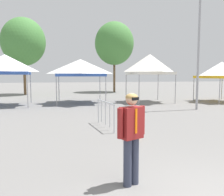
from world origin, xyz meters
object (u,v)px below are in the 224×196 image
object	(u,v)px
traffic_cone_lot_center	(135,131)
light_pole_opposite_side	(199,28)
canopy_tent_left_of_center	(5,65)
canopy_tent_center	(150,64)
canopy_tent_far_left	(80,68)
crowd_barrier_near_person	(105,109)
tree_behind_tents_right	(23,42)
canopy_tent_behind_right	(222,70)
tree_behind_tents_left	(114,44)
person_foreground	(131,132)

from	to	relation	value
traffic_cone_lot_center	light_pole_opposite_side	bearing A→B (deg)	43.03
canopy_tent_left_of_center	canopy_tent_center	size ratio (longest dim) A/B	0.94
canopy_tent_far_left	crowd_barrier_near_person	size ratio (longest dim) A/B	1.81
crowd_barrier_near_person	tree_behind_tents_right	bearing A→B (deg)	105.89
canopy_tent_behind_right	crowd_barrier_near_person	xyz separation A→B (m)	(-10.94, -7.03, -1.78)
traffic_cone_lot_center	tree_behind_tents_right	bearing A→B (deg)	105.88
tree_behind_tents_left	crowd_barrier_near_person	world-z (taller)	tree_behind_tents_left
canopy_tent_behind_right	tree_behind_tents_right	size ratio (longest dim) A/B	0.40
canopy_tent_behind_right	tree_behind_tents_right	bearing A→B (deg)	145.33
tree_behind_tents_left	crowd_barrier_near_person	distance (m)	21.34
canopy_tent_left_of_center	canopy_tent_far_left	distance (m)	5.22
canopy_tent_left_of_center	person_foreground	world-z (taller)	canopy_tent_left_of_center
person_foreground	tree_behind_tents_left	xyz separation A→B (m)	(5.97, 24.97, 5.06)
person_foreground	light_pole_opposite_side	size ratio (longest dim) A/B	0.20
canopy_tent_far_left	tree_behind_tents_right	bearing A→B (deg)	118.55
tree_behind_tents_left	person_foreground	bearing A→B (deg)	-103.44
tree_behind_tents_left	traffic_cone_lot_center	distance (m)	23.20
person_foreground	canopy_tent_far_left	bearing A→B (deg)	87.94
person_foreground	traffic_cone_lot_center	size ratio (longest dim) A/B	3.23
crowd_barrier_near_person	canopy_tent_center	bearing A→B (deg)	57.00
canopy_tent_far_left	crowd_barrier_near_person	world-z (taller)	canopy_tent_far_left
light_pole_opposite_side	person_foreground	bearing A→B (deg)	-129.48
canopy_tent_center	light_pole_opposite_side	distance (m)	5.11
canopy_tent_behind_right	traffic_cone_lot_center	bearing A→B (deg)	-139.05
canopy_tent_center	canopy_tent_behind_right	xyz separation A→B (m)	(5.66, -1.11, -0.43)
canopy_tent_left_of_center	canopy_tent_center	bearing A→B (deg)	-0.46
canopy_tent_behind_right	crowd_barrier_near_person	size ratio (longest dim) A/B	1.58
canopy_tent_behind_right	tree_behind_tents_left	bearing A→B (deg)	113.24
tree_behind_tents_left	canopy_tent_left_of_center	bearing A→B (deg)	-132.26
light_pole_opposite_side	traffic_cone_lot_center	distance (m)	9.41
canopy_tent_far_left	traffic_cone_lot_center	size ratio (longest dim) A/B	6.87
tree_behind_tents_left	crowd_barrier_near_person	bearing A→B (deg)	-105.15
canopy_tent_far_left	traffic_cone_lot_center	xyz separation A→B (m)	(0.63, -10.77, -2.41)
person_foreground	tree_behind_tents_right	bearing A→B (deg)	101.23
canopy_tent_left_of_center	tree_behind_tents_right	bearing A→B (deg)	89.56
canopy_tent_left_of_center	tree_behind_tents_right	size ratio (longest dim) A/B	0.43
tree_behind_tents_right	tree_behind_tents_left	bearing A→B (deg)	9.48
canopy_tent_center	tree_behind_tents_left	distance (m)	12.21
canopy_tent_center	light_pole_opposite_side	bearing A→B (deg)	-74.70
canopy_tent_left_of_center	canopy_tent_behind_right	bearing A→B (deg)	-4.21
canopy_tent_far_left	light_pole_opposite_side	bearing A→B (deg)	-38.27
light_pole_opposite_side	traffic_cone_lot_center	size ratio (longest dim) A/B	15.88
canopy_tent_left_of_center	canopy_tent_far_left	world-z (taller)	canopy_tent_left_of_center
canopy_tent_behind_right	tree_behind_tents_left	xyz separation A→B (m)	(-5.54, 12.91, 3.56)
traffic_cone_lot_center	crowd_barrier_near_person	bearing A→B (deg)	105.70
canopy_tent_left_of_center	crowd_barrier_near_person	xyz separation A→B (m)	(5.25, -8.22, -2.10)
canopy_tent_left_of_center	person_foreground	size ratio (longest dim) A/B	1.99
canopy_tent_far_left	tree_behind_tents_left	distance (m)	12.88
crowd_barrier_near_person	canopy_tent_behind_right	bearing A→B (deg)	32.70
canopy_tent_far_left	canopy_tent_center	world-z (taller)	canopy_tent_center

